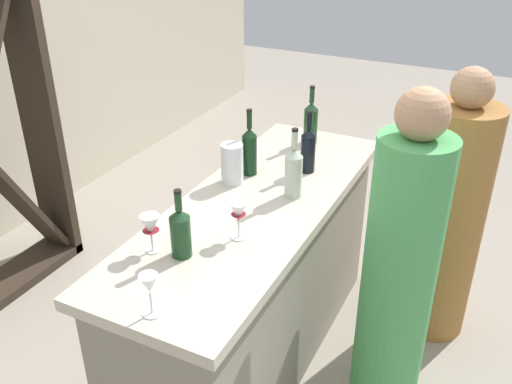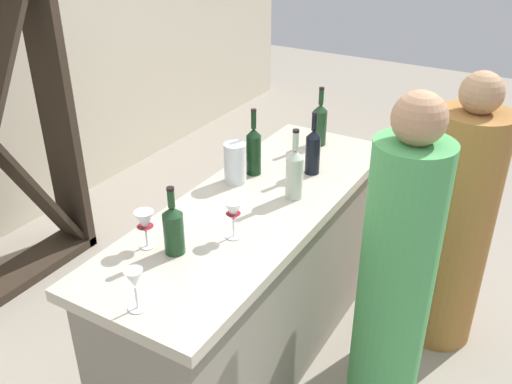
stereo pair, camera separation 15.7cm
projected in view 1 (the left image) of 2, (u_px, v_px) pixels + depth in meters
name	position (u px, v px, depth m)	size (l,w,h in m)	color
ground_plane	(256.00, 356.00, 2.98)	(12.00, 12.00, 0.00)	#9E9384
bar_counter	(256.00, 285.00, 2.75)	(1.85, 0.64, 0.94)	gray
wine_bottle_leftmost_olive_green	(180.00, 231.00, 2.11)	(0.08, 0.08, 0.28)	#193D1E
wine_bottle_second_left_clear_pale	(294.00, 171.00, 2.52)	(0.08, 0.08, 0.33)	#B7C6B2
wine_bottle_center_dark_green	(250.00, 150.00, 2.73)	(0.07, 0.07, 0.34)	black
wine_bottle_second_right_near_black	(308.00, 149.00, 2.75)	(0.07, 0.07, 0.32)	black
wine_bottle_rightmost_olive_green	(311.00, 122.00, 3.07)	(0.08, 0.08, 0.32)	#193D1E
wine_glass_near_left	(238.00, 214.00, 2.22)	(0.07, 0.07, 0.16)	white
wine_glass_near_center	(149.00, 286.00, 1.81)	(0.07, 0.07, 0.16)	white
wine_glass_near_right	(151.00, 227.00, 2.14)	(0.08, 0.08, 0.16)	white
water_pitcher	(232.00, 164.00, 2.66)	(0.11, 0.11, 0.20)	silver
person_left_guest	(448.00, 220.00, 2.90)	(0.37, 0.37, 1.48)	#9E6B33
person_center_guest	(398.00, 278.00, 2.37)	(0.34, 0.34, 1.57)	#4CA559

